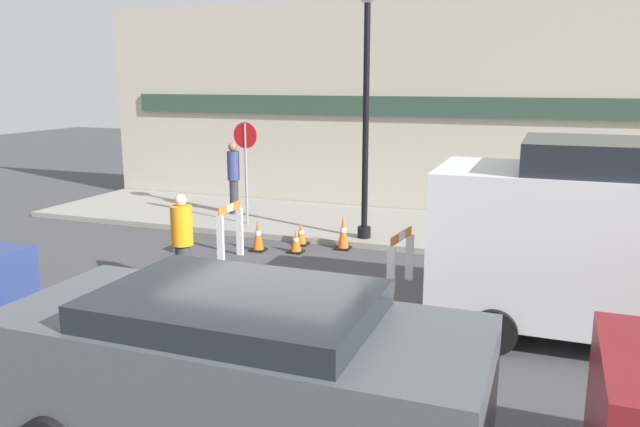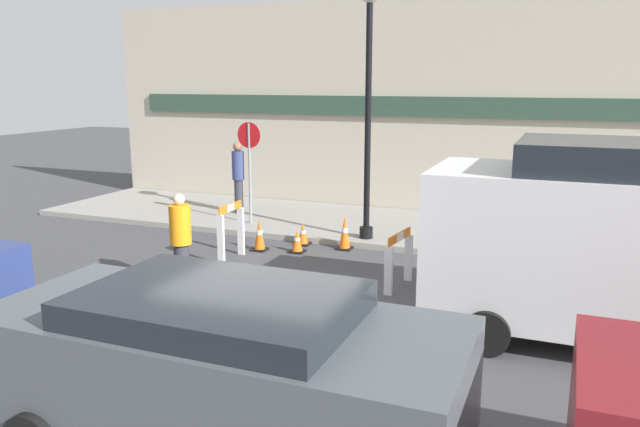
{
  "view_description": "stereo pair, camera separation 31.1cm",
  "coord_description": "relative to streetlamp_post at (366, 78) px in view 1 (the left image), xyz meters",
  "views": [
    {
      "loc": [
        3.49,
        -7.6,
        3.46
      ],
      "look_at": [
        -0.53,
        3.13,
        1.0
      ],
      "focal_mm": 35.0,
      "sensor_mm": 36.0,
      "label": 1
    },
    {
      "loc": [
        3.78,
        -7.49,
        3.46
      ],
      "look_at": [
        -0.53,
        3.13,
        1.0
      ],
      "focal_mm": 35.0,
      "sensor_mm": 36.0,
      "label": 2
    }
  ],
  "objects": [
    {
      "name": "ground_plane",
      "position": [
        0.19,
        -4.95,
        -3.51
      ],
      "size": [
        60.0,
        60.0,
        0.0
      ],
      "primitive_type": "plane",
      "color": "#424244"
    },
    {
      "name": "sidewalk_slab",
      "position": [
        0.19,
        1.43,
        -3.44
      ],
      "size": [
        18.0,
        3.76,
        0.13
      ],
      "color": "gray",
      "rests_on": "ground_plane"
    },
    {
      "name": "storefront_facade",
      "position": [
        0.19,
        3.38,
        -0.75
      ],
      "size": [
        18.0,
        0.22,
        5.5
      ],
      "color": "#BCB29E",
      "rests_on": "ground_plane"
    },
    {
      "name": "streetlamp_post",
      "position": [
        0.0,
        0.0,
        0.0
      ],
      "size": [
        0.44,
        0.44,
        5.26
      ],
      "color": "black",
      "rests_on": "sidewalk_slab"
    },
    {
      "name": "stop_sign",
      "position": [
        -2.98,
        0.33,
        -1.79
      ],
      "size": [
        0.6,
        0.06,
        2.38
      ],
      "rotation": [
        0.0,
        0.0,
        3.11
      ],
      "color": "gray",
      "rests_on": "sidewalk_slab"
    },
    {
      "name": "barricade_0",
      "position": [
        -2.08,
        -2.14,
        -2.91
      ],
      "size": [
        0.14,
        0.82,
        1.12
      ],
      "rotation": [
        0.0,
        0.0,
        4.7
      ],
      "color": "white",
      "rests_on": "ground_plane"
    },
    {
      "name": "barricade_1",
      "position": [
        1.41,
        -2.57,
        -2.97
      ],
      "size": [
        0.25,
        0.95,
        0.97
      ],
      "rotation": [
        0.0,
        0.0,
        7.73
      ],
      "color": "white",
      "rests_on": "ground_plane"
    },
    {
      "name": "traffic_cone_0",
      "position": [
        -1.88,
        -1.35,
        -3.19
      ],
      "size": [
        0.3,
        0.3,
        0.66
      ],
      "color": "black",
      "rests_on": "ground_plane"
    },
    {
      "name": "traffic_cone_1",
      "position": [
        -0.27,
        -0.61,
        -3.16
      ],
      "size": [
        0.3,
        0.3,
        0.72
      ],
      "color": "black",
      "rests_on": "ground_plane"
    },
    {
      "name": "traffic_cone_2",
      "position": [
        -0.61,
        -4.18,
        -3.18
      ],
      "size": [
        0.3,
        0.3,
        0.67
      ],
      "color": "black",
      "rests_on": "ground_plane"
    },
    {
      "name": "traffic_cone_3",
      "position": [
        -1.22,
        -0.6,
        -3.27
      ],
      "size": [
        0.3,
        0.3,
        0.48
      ],
      "color": "black",
      "rests_on": "ground_plane"
    },
    {
      "name": "traffic_cone_4",
      "position": [
        -1.09,
        -1.2,
        -3.28
      ],
      "size": [
        0.3,
        0.3,
        0.47
      ],
      "color": "black",
      "rests_on": "ground_plane"
    },
    {
      "name": "person_worker",
      "position": [
        -1.94,
        -4.01,
        -2.63
      ],
      "size": [
        0.5,
        0.5,
        1.64
      ],
      "rotation": [
        0.0,
        0.0,
        0.81
      ],
      "color": "#33333D",
      "rests_on": "ground_plane"
    },
    {
      "name": "person_pedestrian",
      "position": [
        -3.81,
        1.24,
        -2.38
      ],
      "size": [
        0.38,
        0.38,
        1.82
      ],
      "rotation": [
        0.0,
        0.0,
        3.43
      ],
      "color": "#33333D",
      "rests_on": "sidewalk_slab"
    },
    {
      "name": "parked_car_1",
      "position": [
        1.13,
        -7.85,
        -2.59
      ],
      "size": [
        4.47,
        2.02,
        1.61
      ],
      "color": "#4C5156",
      "rests_on": "ground_plane"
    },
    {
      "name": "work_van",
      "position": [
        4.66,
        -3.74,
        -2.05
      ],
      "size": [
        4.9,
        2.18,
        2.7
      ],
      "color": "white",
      "rests_on": "ground_plane"
    }
  ]
}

